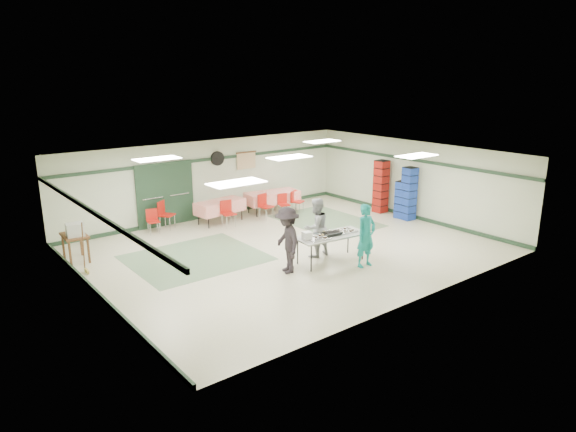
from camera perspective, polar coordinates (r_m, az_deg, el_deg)
floor at (r=14.92m, az=0.14°, el=-3.67°), size 11.00×11.00×0.00m
ceiling at (r=14.26m, az=0.14°, el=6.63°), size 11.00×11.00×0.00m
wall_back at (r=18.19m, az=-8.68°, el=4.09°), size 11.00×0.00×11.00m
wall_front at (r=11.48m, az=14.19°, el=-3.04°), size 11.00×0.00×11.00m
wall_left at (r=12.07m, az=-20.88°, el=-2.69°), size 0.00×9.00×9.00m
wall_right at (r=18.36m, az=13.79°, el=3.93°), size 0.00×9.00×9.00m
trim_back at (r=18.04m, az=-8.72°, el=6.26°), size 11.00×0.06×0.10m
baseboard_back at (r=18.47m, az=-8.47°, el=0.16°), size 11.00×0.06×0.12m
trim_left at (r=11.89m, az=-21.06°, el=0.54°), size 0.06×9.00×0.10m
baseboard_left at (r=12.52m, az=-20.17°, el=-8.29°), size 0.06×9.00×0.12m
trim_right at (r=18.22m, az=13.87°, el=6.07°), size 0.06×9.00×0.10m
baseboard_right at (r=18.64m, az=13.47°, el=0.03°), size 0.06×9.00×0.12m
green_patch_a at (r=14.44m, az=-10.20°, el=-4.59°), size 3.50×3.00×0.01m
green_patch_b at (r=17.74m, az=4.25°, el=-0.55°), size 2.50×3.50×0.01m
double_door_left at (r=17.26m, az=-14.90°, el=2.10°), size 0.90×0.06×2.10m
double_door_right at (r=17.64m, az=-12.07°, el=2.57°), size 0.90×0.06×2.10m
door_frame at (r=17.42m, az=-13.46°, el=2.32°), size 2.00×0.03×2.15m
wall_fan at (r=18.16m, az=-7.85°, el=6.35°), size 0.50×0.10×0.50m
scroll_banner at (r=18.82m, az=-4.66°, el=6.15°), size 0.80×0.02×0.60m
serving_table at (r=13.75m, az=4.79°, el=-2.27°), size 2.04×1.00×0.76m
sheet_tray_right at (r=14.02m, az=6.33°, el=-1.72°), size 0.61×0.49×0.02m
sheet_tray_mid at (r=13.73m, az=4.29°, el=-2.04°), size 0.61×0.49×0.02m
sheet_tray_left at (r=13.35m, az=3.36°, el=-2.55°), size 0.58×0.46×0.02m
baking_pan at (r=13.70m, az=4.82°, el=-1.97°), size 0.53×0.37×0.08m
foam_box_stack at (r=13.30m, az=2.12°, el=-2.20°), size 0.24×0.22×0.20m
volunteer_teal at (r=13.52m, az=8.67°, el=-2.17°), size 0.61×0.40×1.68m
volunteer_grey at (r=14.12m, az=3.13°, el=-1.30°), size 0.83×0.66×1.65m
volunteer_dark at (r=12.94m, az=-0.10°, el=-2.71°), size 0.95×1.25×1.72m
dining_table_a at (r=18.71m, az=-1.76°, el=2.14°), size 2.04×1.10×0.77m
dining_table_b at (r=17.54m, az=-7.56°, el=1.09°), size 1.78×0.96×0.77m
chair_a at (r=18.32m, az=-0.54°, el=1.55°), size 0.45×0.45×0.78m
chair_b at (r=17.84m, az=-2.66°, el=1.37°), size 0.48×0.48×0.89m
chair_c at (r=18.66m, az=0.86°, el=1.87°), size 0.50×0.50×0.81m
chair_d at (r=17.04m, az=-6.76°, el=0.59°), size 0.44×0.44×0.88m
chair_loose_a at (r=17.14m, az=-13.58°, el=0.44°), size 0.61×0.61×0.93m
chair_loose_b at (r=16.80m, az=-14.81°, el=-0.28°), size 0.42×0.43×0.78m
crate_stack_blue_a at (r=18.11m, az=13.29°, el=2.42°), size 0.44×0.44×1.85m
crate_stack_red at (r=18.91m, az=10.29°, el=3.24°), size 0.42×0.42×1.92m
crate_stack_blue_b at (r=18.34m, az=12.58°, el=1.78°), size 0.47×0.47×1.32m
printer_table at (r=14.94m, az=-22.63°, el=-2.29°), size 0.62×0.93×0.74m
office_printer at (r=14.74m, az=-22.59°, el=-1.40°), size 0.48×0.43×0.35m
broom at (r=13.95m, az=-21.79°, el=-3.20°), size 0.08×0.22×1.33m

